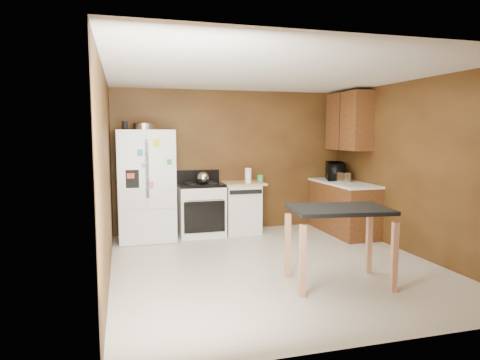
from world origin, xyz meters
name	(u,v)px	position (x,y,z in m)	size (l,w,h in m)	color
floor	(274,265)	(0.00, 0.00, 0.00)	(4.50, 4.50, 0.00)	beige
ceiling	(276,73)	(0.00, 0.00, 2.50)	(4.50, 4.50, 0.00)	white
wall_back	(232,161)	(0.00, 2.25, 1.25)	(4.20, 4.20, 0.00)	brown
wall_front	(373,196)	(0.00, -2.25, 1.25)	(4.20, 4.20, 0.00)	brown
wall_left	(106,176)	(-2.10, 0.00, 1.25)	(4.50, 4.50, 0.00)	brown
wall_right	(414,168)	(2.10, 0.00, 1.25)	(4.50, 4.50, 0.00)	brown
roasting_pan	(145,127)	(-1.55, 1.88, 1.85)	(0.41, 0.41, 0.10)	silver
pen_cup	(125,125)	(-1.86, 1.77, 1.87)	(0.09, 0.09, 0.13)	black
kettle	(203,178)	(-0.61, 1.84, 1.00)	(0.20, 0.20, 0.20)	silver
paper_towel	(248,175)	(0.17, 1.83, 1.02)	(0.11, 0.11, 0.26)	white
green_canister	(260,178)	(0.45, 2.00, 0.95)	(0.10, 0.10, 0.11)	#3FA563
toaster	(343,177)	(1.78, 1.43, 0.98)	(0.14, 0.23, 0.17)	silver
microwave	(335,172)	(1.80, 1.78, 1.05)	(0.53, 0.36, 0.30)	black
refrigerator	(146,185)	(-1.55, 1.86, 0.90)	(0.90, 0.80, 1.80)	white
gas_range	(201,208)	(-0.64, 1.92, 0.46)	(0.76, 0.68, 1.10)	white
dishwasher	(241,207)	(0.08, 1.95, 0.45)	(0.78, 0.63, 0.89)	white
right_cabinets	(345,181)	(1.84, 1.48, 0.91)	(0.63, 1.58, 2.45)	brown
island	(339,220)	(0.46, -0.87, 0.76)	(1.19, 0.87, 0.91)	black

